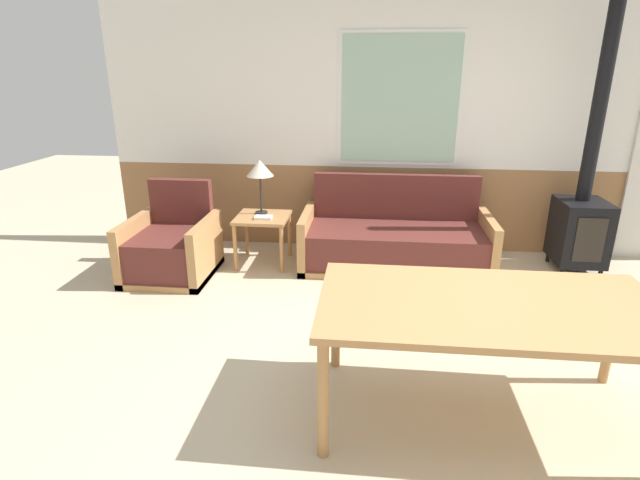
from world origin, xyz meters
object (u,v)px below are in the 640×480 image
Objects in this scene: couch at (395,242)px; table_lamp at (260,169)px; dining_table at (490,313)px; wood_stove at (583,210)px; side_table at (263,224)px; armchair at (172,249)px.

table_lamp is (-1.38, 0.02, 0.71)m from couch.
wood_stove is at bearing 59.98° from dining_table.
side_table is 2.85m from dining_table.
armchair is 0.92m from side_table.
dining_table is at bearing -120.02° from wood_stove.
table_lamp is at bearing 26.94° from armchair.
armchair is at bearing -154.25° from side_table.
couch reaches higher than side_table.
armchair is 3.19m from dining_table.
wood_stove reaches higher than armchair.
dining_table is (2.58, -1.83, 0.41)m from armchair.
side_table is at bearing 128.41° from dining_table.
wood_stove reaches higher than side_table.
side_table is 0.21× the size of wood_stove.
wood_stove is at bearing 2.82° from side_table.
table_lamp reaches higher than side_table.
side_table is 3.15m from wood_stove.
couch is 3.57× the size of side_table.
table_lamp is at bearing -178.87° from wood_stove.
couch is 2.14× the size of armchair.
side_table is 0.28× the size of dining_table.
wood_stove is at bearing 2.53° from couch.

